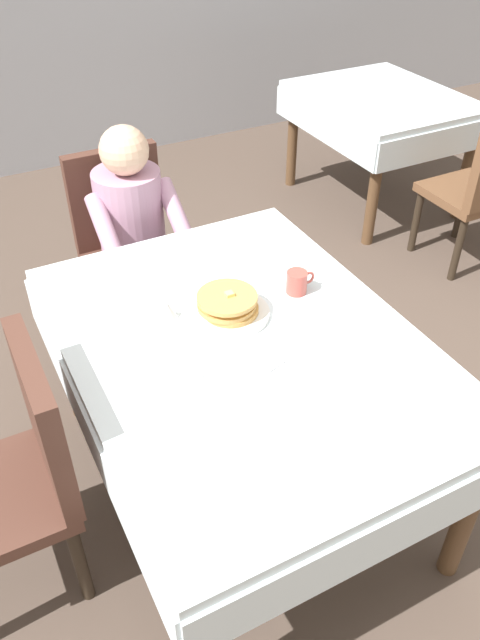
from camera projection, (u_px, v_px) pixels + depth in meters
name	position (u px, v px, depth m)	size (l,w,h in m)	color
ground_plane	(242.00, 480.00, 2.53)	(14.00, 14.00, 0.00)	brown
dining_table_main	(243.00, 360.00, 2.13)	(1.12, 1.52, 0.74)	silver
chair_diner	(126.00, 236.00, 3.02)	(0.44, 0.45, 0.93)	#4C2D23
diner_person	(134.00, 225.00, 2.82)	(0.40, 0.43, 1.12)	#B2849E
chair_left_side	(21.00, 467.00, 1.93)	(0.45, 0.44, 0.93)	#4C2D23
plate_breakfast	(230.00, 313.00, 2.18)	(0.28, 0.28, 0.02)	white
breakfast_stack	(229.00, 303.00, 2.15)	(0.21, 0.21, 0.08)	tan
cup_coffee	(297.00, 282.00, 2.27)	(0.11, 0.08, 0.08)	#B24C42
syrup_pitcher	(166.00, 309.00, 2.15)	(0.08, 0.08, 0.07)	silver
fork_left_of_plate	(182.00, 333.00, 2.10)	(0.18, 0.01, 0.01)	silver
knife_right_of_plate	(280.00, 302.00, 2.24)	(0.20, 0.01, 0.01)	silver
spoon_near_edge	(273.00, 368.00, 1.96)	(0.15, 0.01, 0.01)	silver
napkin_folded	(171.00, 372.00, 1.95)	(0.17, 0.12, 0.01)	white
background_table_far	(381.00, 112.00, 4.07)	(0.92, 1.12, 0.74)	silver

